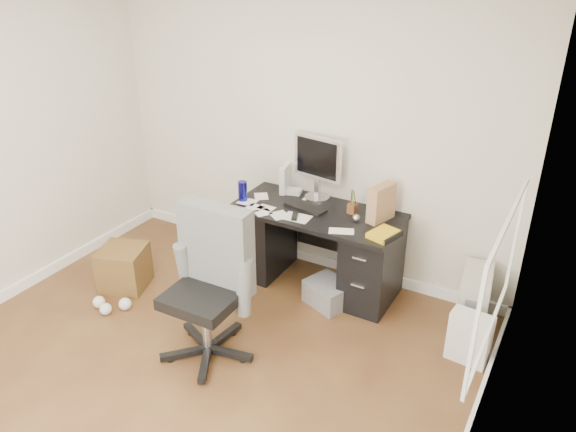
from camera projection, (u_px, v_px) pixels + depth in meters
name	position (u px, v px, depth m)	size (l,w,h in m)	color
ground	(176.00, 379.00, 4.11)	(4.00, 4.00, 0.00)	#4C2A18
room_shell	(159.00, 168.00, 3.39)	(4.02, 4.02, 2.71)	beige
desk	(315.00, 246.00, 5.09)	(1.50, 0.70, 0.75)	black
loose_papers	(294.00, 208.00, 4.98)	(1.10, 0.60, 0.00)	silver
lcd_monitor	(318.00, 168.00, 5.04)	(0.48, 0.28, 0.61)	silver
keyboard	(305.00, 207.00, 4.98)	(0.39, 0.13, 0.02)	black
computer_mouse	(356.00, 218.00, 4.74)	(0.06, 0.06, 0.06)	silver
travel_mug	(243.00, 191.00, 5.10)	(0.08, 0.08, 0.18)	#161699
white_binder	(285.00, 178.00, 5.27)	(0.10, 0.22, 0.26)	white
magazine_file	(381.00, 203.00, 4.71)	(0.14, 0.27, 0.32)	#986D49
pen_cup	(353.00, 202.00, 4.85)	(0.09, 0.09, 0.22)	brown
yellow_book	(384.00, 234.00, 4.50)	(0.19, 0.24, 0.04)	gold
paper_remote	(297.00, 217.00, 4.82)	(0.24, 0.19, 0.02)	silver
office_chair	(203.00, 289.00, 4.11)	(0.67, 0.67, 1.19)	#4A4C4A
pc_tower	(474.00, 301.00, 4.57)	(0.23, 0.51, 0.51)	#A7A397
shopping_bag	(469.00, 338.00, 4.21)	(0.31, 0.22, 0.41)	white
wicker_basket	(124.00, 268.00, 5.14)	(0.39, 0.39, 0.39)	#4F3217
desk_printer	(328.00, 293.00, 4.92)	(0.37, 0.30, 0.22)	#5D5E62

